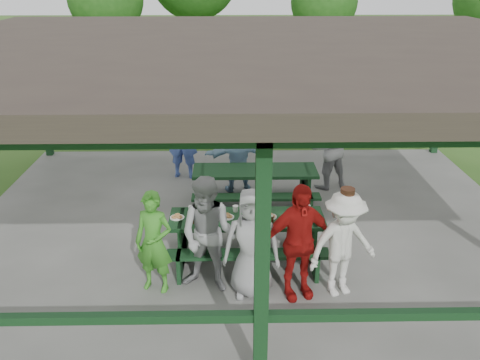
{
  "coord_description": "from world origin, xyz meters",
  "views": [
    {
      "loc": [
        -0.3,
        -8.18,
        4.4
      ],
      "look_at": [
        -0.15,
        -0.3,
        1.1
      ],
      "focal_mm": 38.0,
      "sensor_mm": 36.0,
      "label": 1
    }
  ],
  "objects_px": {
    "spectator_lblue": "(238,157)",
    "spectator_blue": "(182,138)",
    "contestant_green": "(154,242)",
    "contestant_white_fedora": "(343,244)",
    "pickup_truck": "(320,92)",
    "spectator_grey": "(328,147)",
    "contestant_grey_mid": "(252,244)",
    "picnic_table_far": "(255,183)",
    "farm_trailer": "(212,101)",
    "contestant_grey_left": "(209,236)",
    "contestant_red": "(298,242)",
    "picnic_table_near": "(247,233)"
  },
  "relations": [
    {
      "from": "contestant_grey_mid",
      "to": "spectator_lblue",
      "type": "height_order",
      "value": "contestant_grey_mid"
    },
    {
      "from": "pickup_truck",
      "to": "farm_trailer",
      "type": "xyz_separation_m",
      "value": [
        -3.43,
        -0.68,
        -0.1
      ]
    },
    {
      "from": "spectator_blue",
      "to": "farm_trailer",
      "type": "xyz_separation_m",
      "value": [
        0.48,
        4.82,
        -0.39
      ]
    },
    {
      "from": "contestant_green",
      "to": "spectator_lblue",
      "type": "height_order",
      "value": "contestant_green"
    },
    {
      "from": "contestant_green",
      "to": "contestant_grey_mid",
      "type": "bearing_deg",
      "value": 11.2
    },
    {
      "from": "picnic_table_near",
      "to": "spectator_lblue",
      "type": "distance_m",
      "value": 2.76
    },
    {
      "from": "contestant_grey_mid",
      "to": "picnic_table_near",
      "type": "bearing_deg",
      "value": 97.68
    },
    {
      "from": "contestant_grey_mid",
      "to": "contestant_red",
      "type": "xyz_separation_m",
      "value": [
        0.63,
        -0.04,
        0.04
      ]
    },
    {
      "from": "farm_trailer",
      "to": "contestant_grey_left",
      "type": "bearing_deg",
      "value": -95.78
    },
    {
      "from": "contestant_green",
      "to": "pickup_truck",
      "type": "height_order",
      "value": "contestant_green"
    },
    {
      "from": "contestant_white_fedora",
      "to": "farm_trailer",
      "type": "height_order",
      "value": "contestant_white_fedora"
    },
    {
      "from": "contestant_white_fedora",
      "to": "farm_trailer",
      "type": "distance_m",
      "value": 9.48
    },
    {
      "from": "contestant_grey_left",
      "to": "farm_trailer",
      "type": "distance_m",
      "value": 9.09
    },
    {
      "from": "picnic_table_near",
      "to": "contestant_green",
      "type": "distance_m",
      "value": 1.55
    },
    {
      "from": "contestant_red",
      "to": "spectator_grey",
      "type": "relative_size",
      "value": 0.97
    },
    {
      "from": "contestant_grey_mid",
      "to": "spectator_lblue",
      "type": "relative_size",
      "value": 1.1
    },
    {
      "from": "contestant_green",
      "to": "spectator_lblue",
      "type": "bearing_deg",
      "value": 87.77
    },
    {
      "from": "contestant_red",
      "to": "farm_trailer",
      "type": "distance_m",
      "value": 9.39
    },
    {
      "from": "spectator_lblue",
      "to": "spectator_grey",
      "type": "height_order",
      "value": "spectator_grey"
    },
    {
      "from": "contestant_grey_left",
      "to": "contestant_red",
      "type": "bearing_deg",
      "value": 9.24
    },
    {
      "from": "contestant_grey_left",
      "to": "contestant_grey_mid",
      "type": "distance_m",
      "value": 0.61
    },
    {
      "from": "contestant_grey_mid",
      "to": "spectator_blue",
      "type": "bearing_deg",
      "value": 112.04
    },
    {
      "from": "contestant_grey_mid",
      "to": "spectator_grey",
      "type": "distance_m",
      "value": 4.16
    },
    {
      "from": "contestant_red",
      "to": "contestant_white_fedora",
      "type": "bearing_deg",
      "value": -12.71
    },
    {
      "from": "contestant_green",
      "to": "contestant_white_fedora",
      "type": "bearing_deg",
      "value": 13.74
    },
    {
      "from": "contestant_green",
      "to": "contestant_grey_mid",
      "type": "distance_m",
      "value": 1.37
    },
    {
      "from": "spectator_lblue",
      "to": "spectator_blue",
      "type": "bearing_deg",
      "value": -39.29
    },
    {
      "from": "picnic_table_near",
      "to": "farm_trailer",
      "type": "height_order",
      "value": "farm_trailer"
    },
    {
      "from": "contestant_green",
      "to": "farm_trailer",
      "type": "distance_m",
      "value": 9.1
    },
    {
      "from": "farm_trailer",
      "to": "contestant_green",
      "type": "bearing_deg",
      "value": -100.61
    },
    {
      "from": "contestant_white_fedora",
      "to": "pickup_truck",
      "type": "relative_size",
      "value": 0.32
    },
    {
      "from": "picnic_table_far",
      "to": "farm_trailer",
      "type": "bearing_deg",
      "value": 99.25
    },
    {
      "from": "picnic_table_far",
      "to": "contestant_grey_left",
      "type": "distance_m",
      "value": 2.89
    },
    {
      "from": "picnic_table_near",
      "to": "pickup_truck",
      "type": "xyz_separation_m",
      "value": [
        2.62,
        9.0,
        0.14
      ]
    },
    {
      "from": "picnic_table_near",
      "to": "spectator_blue",
      "type": "relative_size",
      "value": 1.32
    },
    {
      "from": "farm_trailer",
      "to": "spectator_grey",
      "type": "bearing_deg",
      "value": -72.03
    },
    {
      "from": "picnic_table_near",
      "to": "contestant_grey_mid",
      "type": "distance_m",
      "value": 0.96
    },
    {
      "from": "spectator_lblue",
      "to": "spectator_blue",
      "type": "relative_size",
      "value": 0.81
    },
    {
      "from": "contestant_grey_mid",
      "to": "pickup_truck",
      "type": "height_order",
      "value": "contestant_grey_mid"
    },
    {
      "from": "picnic_table_far",
      "to": "picnic_table_near",
      "type": "bearing_deg",
      "value": -96.24
    },
    {
      "from": "farm_trailer",
      "to": "spectator_blue",
      "type": "bearing_deg",
      "value": -103.02
    },
    {
      "from": "spectator_lblue",
      "to": "spectator_grey",
      "type": "relative_size",
      "value": 0.83
    },
    {
      "from": "spectator_grey",
      "to": "farm_trailer",
      "type": "xyz_separation_m",
      "value": [
        -2.58,
        5.44,
        -0.37
      ]
    },
    {
      "from": "contestant_white_fedora",
      "to": "spectator_grey",
      "type": "height_order",
      "value": "spectator_grey"
    },
    {
      "from": "contestant_green",
      "to": "spectator_lblue",
      "type": "xyz_separation_m",
      "value": [
        1.23,
        3.51,
        -0.03
      ]
    },
    {
      "from": "contestant_white_fedora",
      "to": "spectator_blue",
      "type": "distance_m",
      "value": 5.12
    },
    {
      "from": "picnic_table_near",
      "to": "spectator_blue",
      "type": "xyz_separation_m",
      "value": [
        -1.29,
        3.5,
        0.43
      ]
    },
    {
      "from": "picnic_table_far",
      "to": "spectator_blue",
      "type": "height_order",
      "value": "spectator_blue"
    },
    {
      "from": "spectator_blue",
      "to": "farm_trailer",
      "type": "relative_size",
      "value": 0.51
    },
    {
      "from": "picnic_table_far",
      "to": "pickup_truck",
      "type": "bearing_deg",
      "value": 71.06
    }
  ]
}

